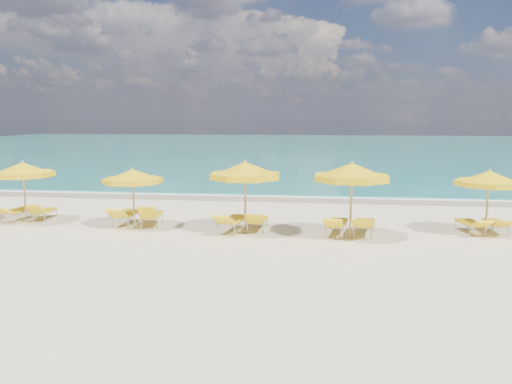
# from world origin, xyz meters

# --- Properties ---
(ground_plane) EXTENTS (120.00, 120.00, 0.00)m
(ground_plane) POSITION_xyz_m (0.00, 0.00, 0.00)
(ground_plane) COLOR beige
(ocean) EXTENTS (120.00, 80.00, 0.30)m
(ocean) POSITION_xyz_m (0.00, 48.00, 0.00)
(ocean) COLOR #136F66
(ocean) RESTS_ON ground
(wet_sand_band) EXTENTS (120.00, 2.60, 0.01)m
(wet_sand_band) POSITION_xyz_m (0.00, 7.40, 0.00)
(wet_sand_band) COLOR tan
(wet_sand_band) RESTS_ON ground
(foam_line) EXTENTS (120.00, 1.20, 0.03)m
(foam_line) POSITION_xyz_m (0.00, 8.20, 0.00)
(foam_line) COLOR white
(foam_line) RESTS_ON ground
(whitecap_near) EXTENTS (14.00, 0.36, 0.05)m
(whitecap_near) POSITION_xyz_m (-6.00, 17.00, 0.00)
(whitecap_near) COLOR white
(whitecap_near) RESTS_ON ground
(whitecap_far) EXTENTS (18.00, 0.30, 0.05)m
(whitecap_far) POSITION_xyz_m (8.00, 24.00, 0.00)
(whitecap_far) COLOR white
(whitecap_far) RESTS_ON ground
(umbrella_1) EXTENTS (3.11, 3.11, 2.39)m
(umbrella_1) POSITION_xyz_m (-8.88, 0.44, 2.04)
(umbrella_1) COLOR tan
(umbrella_1) RESTS_ON ground
(umbrella_2) EXTENTS (2.86, 2.86, 2.24)m
(umbrella_2) POSITION_xyz_m (-4.34, 0.02, 1.91)
(umbrella_2) COLOR tan
(umbrella_2) RESTS_ON ground
(umbrella_3) EXTENTS (3.25, 3.25, 2.58)m
(umbrella_3) POSITION_xyz_m (-0.16, -0.25, 2.20)
(umbrella_3) COLOR tan
(umbrella_3) RESTS_ON ground
(umbrella_4) EXTENTS (3.27, 3.27, 2.62)m
(umbrella_4) POSITION_xyz_m (3.47, -0.57, 2.23)
(umbrella_4) COLOR tan
(umbrella_4) RESTS_ON ground
(umbrella_5) EXTENTS (2.50, 2.50, 2.30)m
(umbrella_5) POSITION_xyz_m (8.17, 0.52, 1.96)
(umbrella_5) COLOR tan
(umbrella_5) RESTS_ON ground
(lounger_1_left) EXTENTS (0.92, 2.12, 0.76)m
(lounger_1_left) POSITION_xyz_m (-9.36, 0.73, 0.24)
(lounger_1_left) COLOR #A5A8AD
(lounger_1_left) RESTS_ON ground
(lounger_1_right) EXTENTS (0.69, 1.63, 0.78)m
(lounger_1_right) POSITION_xyz_m (-8.44, 0.96, 0.20)
(lounger_1_right) COLOR #A5A8AD
(lounger_1_right) RESTS_ON ground
(lounger_2_left) EXTENTS (0.70, 2.04, 0.85)m
(lounger_2_left) POSITION_xyz_m (-4.84, 0.54, 0.25)
(lounger_2_left) COLOR #A5A8AD
(lounger_2_left) RESTS_ON ground
(lounger_2_right) EXTENTS (0.95, 1.98, 0.95)m
(lounger_2_right) POSITION_xyz_m (-3.81, 0.43, 0.25)
(lounger_2_right) COLOR #A5A8AD
(lounger_2_right) RESTS_ON ground
(lounger_3_left) EXTENTS (1.04, 2.15, 0.83)m
(lounger_3_left) POSITION_xyz_m (-0.63, -0.06, 0.25)
(lounger_3_left) COLOR #A5A8AD
(lounger_3_left) RESTS_ON ground
(lounger_3_right) EXTENTS (0.67, 1.81, 0.82)m
(lounger_3_right) POSITION_xyz_m (0.22, 0.19, 0.22)
(lounger_3_right) COLOR #A5A8AD
(lounger_3_right) RESTS_ON ground
(lounger_4_left) EXTENTS (0.94, 2.07, 0.82)m
(lounger_4_left) POSITION_xyz_m (3.03, -0.11, 0.24)
(lounger_4_left) COLOR #A5A8AD
(lounger_4_left) RESTS_ON ground
(lounger_4_right) EXTENTS (0.98, 2.11, 0.80)m
(lounger_4_right) POSITION_xyz_m (3.97, -0.07, 0.24)
(lounger_4_right) COLOR #A5A8AD
(lounger_4_right) RESTS_ON ground
(lounger_5_left) EXTENTS (0.85, 1.85, 0.69)m
(lounger_5_left) POSITION_xyz_m (7.73, 0.70, 0.21)
(lounger_5_left) COLOR #A5A8AD
(lounger_5_left) RESTS_ON ground
(lounger_5_right) EXTENTS (0.62, 1.74, 0.66)m
(lounger_5_right) POSITION_xyz_m (8.63, 0.90, 0.20)
(lounger_5_right) COLOR #A5A8AD
(lounger_5_right) RESTS_ON ground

